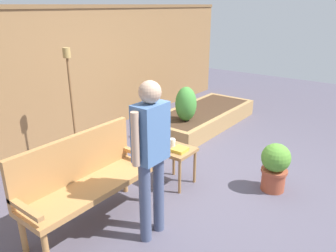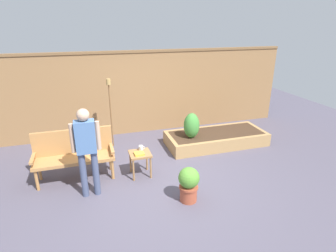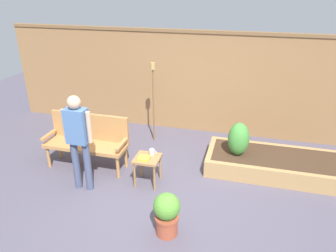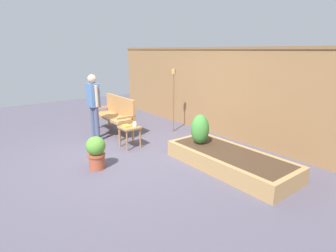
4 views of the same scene
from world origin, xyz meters
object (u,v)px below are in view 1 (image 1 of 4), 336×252
at_px(garden_bench, 83,175).
at_px(book_on_table, 180,150).
at_px(person_by_bench, 151,149).
at_px(potted_boxwood, 275,165).
at_px(tiki_torch, 70,86).
at_px(shrub_near_bench, 186,104).
at_px(side_table, 177,155).
at_px(cup_on_table, 172,142).

xyz_separation_m(garden_bench, book_on_table, (1.17, -0.37, -0.05)).
bearing_deg(person_by_bench, potted_boxwood, -22.61).
xyz_separation_m(garden_bench, tiki_torch, (0.83, 1.22, 0.58)).
distance_m(garden_bench, shrub_near_bench, 2.61).
relative_size(shrub_near_bench, tiki_torch, 0.36).
xyz_separation_m(potted_boxwood, shrub_near_bench, (0.77, 1.84, 0.26)).
xyz_separation_m(side_table, shrub_near_bench, (1.37, 0.80, 0.20)).
bearing_deg(garden_bench, tiki_torch, 55.81).
bearing_deg(garden_bench, cup_on_table, -8.85).
distance_m(potted_boxwood, shrub_near_bench, 2.01).
distance_m(book_on_table, potted_boxwood, 1.17).
xyz_separation_m(cup_on_table, shrub_near_bench, (1.32, 0.69, 0.07)).
relative_size(garden_bench, shrub_near_bench, 2.45).
height_order(garden_bench, potted_boxwood, garden_bench).
bearing_deg(potted_boxwood, tiki_torch, 110.67).
distance_m(side_table, book_on_table, 0.12).
distance_m(garden_bench, person_by_bench, 0.83).
height_order(cup_on_table, potted_boxwood, potted_boxwood).
relative_size(cup_on_table, book_on_table, 0.69).
bearing_deg(side_table, potted_boxwood, -59.85).
bearing_deg(potted_boxwood, cup_on_table, 115.90).
xyz_separation_m(side_table, book_on_table, (-0.03, -0.07, 0.10)).
height_order(cup_on_table, person_by_bench, person_by_bench).
relative_size(cup_on_table, person_by_bench, 0.08).
xyz_separation_m(book_on_table, tiki_torch, (-0.34, 1.59, 0.63)).
relative_size(garden_bench, side_table, 3.00).
relative_size(cup_on_table, shrub_near_bench, 0.21).
distance_m(garden_bench, side_table, 1.24).
distance_m(shrub_near_bench, tiki_torch, 1.95).
xyz_separation_m(side_table, cup_on_table, (0.05, 0.11, 0.13)).
height_order(side_table, shrub_near_bench, shrub_near_bench).
bearing_deg(cup_on_table, person_by_bench, -153.32).
relative_size(garden_bench, person_by_bench, 0.92).
bearing_deg(person_by_bench, cup_on_table, 26.68).
relative_size(book_on_table, person_by_bench, 0.11).
xyz_separation_m(book_on_table, person_by_bench, (-0.92, -0.33, 0.43)).
bearing_deg(side_table, tiki_torch, 103.44).
height_order(side_table, book_on_table, book_on_table).
bearing_deg(tiki_torch, person_by_bench, -106.88).
bearing_deg(shrub_near_bench, book_on_table, -148.11).
bearing_deg(book_on_table, side_table, 65.06).
bearing_deg(tiki_torch, cup_on_table, -73.83).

